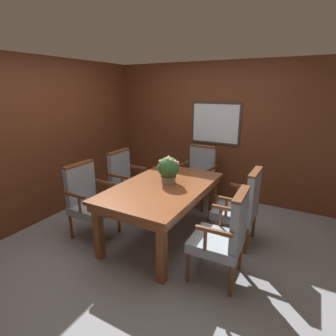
% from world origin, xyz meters
% --- Properties ---
extents(ground_plane, '(14.00, 14.00, 0.00)m').
position_xyz_m(ground_plane, '(0.00, 0.00, 0.00)').
color(ground_plane, gray).
extents(wall_back, '(7.20, 0.08, 2.45)m').
position_xyz_m(wall_back, '(0.00, 1.94, 1.23)').
color(wall_back, '#5B2D19').
rests_on(wall_back, ground_plane).
extents(wall_left, '(0.06, 7.20, 2.45)m').
position_xyz_m(wall_left, '(-1.84, 0.00, 1.23)').
color(wall_left, '#5B2D19').
rests_on(wall_left, ground_plane).
extents(dining_table, '(1.08, 1.77, 0.77)m').
position_xyz_m(dining_table, '(0.09, 0.11, 0.67)').
color(dining_table, brown).
rests_on(dining_table, ground_plane).
extents(chair_left_far, '(0.53, 0.57, 1.03)m').
position_xyz_m(chair_left_far, '(-0.84, 0.54, 0.54)').
color(chair_left_far, brown).
rests_on(chair_left_far, ground_plane).
extents(chair_right_far, '(0.52, 0.57, 1.03)m').
position_xyz_m(chair_right_far, '(1.05, 0.50, 0.54)').
color(chair_right_far, brown).
rests_on(chair_right_far, ground_plane).
extents(chair_right_near, '(0.54, 0.58, 1.03)m').
position_xyz_m(chair_right_near, '(1.07, -0.29, 0.54)').
color(chair_right_near, brown).
rests_on(chair_right_near, ground_plane).
extents(chair_head_far, '(0.59, 0.55, 1.03)m').
position_xyz_m(chair_head_far, '(0.07, 1.44, 0.54)').
color(chair_head_far, brown).
rests_on(chair_head_far, ground_plane).
extents(chair_left_near, '(0.53, 0.58, 1.03)m').
position_xyz_m(chair_left_near, '(-0.84, -0.31, 0.54)').
color(chair_left_near, brown).
rests_on(chair_left_near, ground_plane).
extents(potted_plant, '(0.30, 0.29, 0.36)m').
position_xyz_m(potted_plant, '(0.11, 0.24, 0.96)').
color(potted_plant, gray).
rests_on(potted_plant, dining_table).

